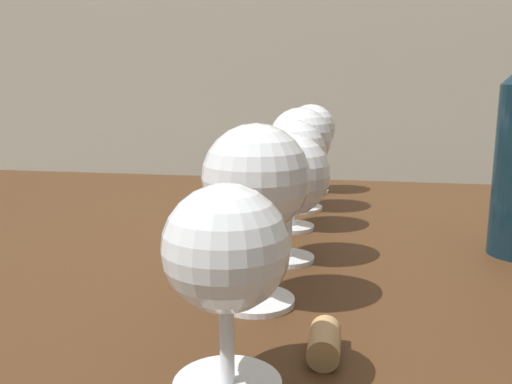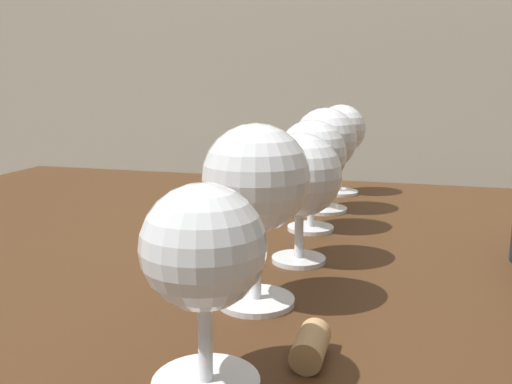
{
  "view_description": "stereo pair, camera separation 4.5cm",
  "coord_description": "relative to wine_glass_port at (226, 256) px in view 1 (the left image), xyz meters",
  "views": [
    {
      "loc": [
        -0.03,
        -0.61,
        0.95
      ],
      "look_at": [
        -0.1,
        -0.18,
        0.86
      ],
      "focal_mm": 38.51,
      "sensor_mm": 36.0,
      "label": 1
    },
    {
      "loc": [
        0.01,
        -0.6,
        0.95
      ],
      "look_at": [
        -0.1,
        -0.18,
        0.86
      ],
      "focal_mm": 38.51,
      "sensor_mm": 36.0,
      "label": 2
    }
  ],
  "objects": [
    {
      "name": "wine_glass_port",
      "position": [
        0.0,
        0.0,
        0.0
      ],
      "size": [
        0.08,
        0.08,
        0.13
      ],
      "color": "white",
      "rests_on": "dining_table"
    },
    {
      "name": "wine_glass_chardonnay",
      "position": [
        0.01,
        0.25,
        0.0
      ],
      "size": [
        0.09,
        0.09,
        0.13
      ],
      "color": "white",
      "rests_on": "dining_table"
    },
    {
      "name": "wine_glass_merlot",
      "position": [
        -0.01,
        0.13,
        0.02
      ],
      "size": [
        0.09,
        0.09,
        0.15
      ],
      "color": "white",
      "rests_on": "dining_table"
    },
    {
      "name": "wine_glass_amber",
      "position": [
        -0.0,
        0.38,
        0.01
      ],
      "size": [
        0.09,
        0.09,
        0.14
      ],
      "color": "white",
      "rests_on": "dining_table"
    },
    {
      "name": "wine_glass_cabernet",
      "position": [
        0.0,
        0.62,
        0.02
      ],
      "size": [
        0.08,
        0.08,
        0.15
      ],
      "color": "white",
      "rests_on": "dining_table"
    },
    {
      "name": "dining_table",
      "position": [
        0.1,
        0.31,
        -0.17
      ],
      "size": [
        1.55,
        0.85,
        0.76
      ],
      "color": "#472B16",
      "rests_on": "ground_plane"
    },
    {
      "name": "wine_glass_white",
      "position": [
        -0.0,
        0.48,
        0.02
      ],
      "size": [
        0.09,
        0.09,
        0.15
      ],
      "color": "white",
      "rests_on": "dining_table"
    },
    {
      "name": "cork",
      "position": [
        0.06,
        0.05,
        -0.07
      ],
      "size": [
        0.02,
        0.04,
        0.02
      ],
      "primitive_type": "cylinder",
      "rotation": [
        1.57,
        0.0,
        0.0
      ],
      "color": "tan",
      "rests_on": "dining_table"
    }
  ]
}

